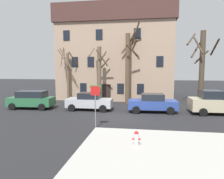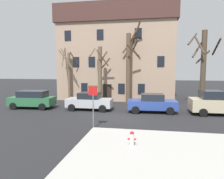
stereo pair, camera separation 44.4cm
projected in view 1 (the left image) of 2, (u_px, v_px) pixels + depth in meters
ground_plane at (121, 117)px, 16.44m from camera, size 120.00×120.00×0.00m
sidewalk_slab at (187, 162)px, 8.35m from camera, size 9.68×8.33×0.12m
building_main at (117, 54)px, 27.98m from camera, size 14.95×8.51×11.86m
tree_bare_near at (68, 74)px, 24.41m from camera, size 2.00×1.70×6.59m
tree_bare_mid at (99, 73)px, 22.69m from camera, size 2.17×2.24×6.39m
tree_bare_far at (128, 65)px, 22.96m from camera, size 2.22×2.66×9.16m
tree_bare_end at (202, 65)px, 21.81m from camera, size 3.09×3.03×7.99m
car_green_wagon at (32, 99)px, 20.06m from camera, size 4.42×2.26×1.76m
car_silver_sedan at (89, 101)px, 19.33m from camera, size 4.32×1.95×1.69m
car_blue_sedan at (152, 103)px, 18.41m from camera, size 4.39×2.19×1.68m
pickup_truck_beige at (221, 103)px, 17.51m from camera, size 5.31×2.31×2.07m
fire_hydrant at (136, 138)px, 10.01m from camera, size 0.42×0.22×0.72m
street_sign_pole at (95, 99)px, 13.14m from camera, size 0.76×0.07×2.84m
bicycle_leaning at (97, 100)px, 23.59m from camera, size 1.75×0.14×1.03m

